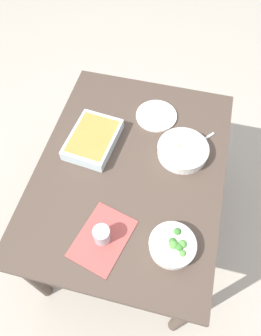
{
  "coord_description": "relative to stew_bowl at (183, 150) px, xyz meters",
  "views": [
    {
      "loc": [
        0.78,
        0.2,
        2.04
      ],
      "look_at": [
        0.0,
        0.0,
        0.74
      ],
      "focal_mm": 33.82,
      "sensor_mm": 36.0,
      "label": 1
    }
  ],
  "objects": [
    {
      "name": "ground_plane",
      "position": [
        0.14,
        -0.23,
        -0.77
      ],
      "size": [
        6.0,
        6.0,
        0.0
      ],
      "primitive_type": "plane",
      "color": "#B2A899"
    },
    {
      "name": "stew_bowl",
      "position": [
        0.0,
        0.0,
        0.0
      ],
      "size": [
        0.25,
        0.25,
        0.06
      ],
      "color": "white",
      "rests_on": "dining_table"
    },
    {
      "name": "dining_table",
      "position": [
        0.14,
        -0.23,
        -0.12
      ],
      "size": [
        1.2,
        0.9,
        0.74
      ],
      "color": "#4C3D33",
      "rests_on": "ground_plane"
    },
    {
      "name": "baking_dish",
      "position": [
        0.04,
        -0.45,
        0.0
      ],
      "size": [
        0.32,
        0.25,
        0.06
      ],
      "color": "silver",
      "rests_on": "dining_table"
    },
    {
      "name": "drink_cup",
      "position": [
        0.52,
        -0.26,
        0.01
      ],
      "size": [
        0.07,
        0.07,
        0.08
      ],
      "color": "#B2BCC6",
      "rests_on": "dining_table"
    },
    {
      "name": "spoon_by_stew",
      "position": [
        -0.08,
        0.07,
        -0.03
      ],
      "size": [
        0.15,
        0.13,
        0.01
      ],
      "color": "silver",
      "rests_on": "dining_table"
    },
    {
      "name": "placemat",
      "position": [
        0.52,
        -0.26,
        -0.03
      ],
      "size": [
        0.32,
        0.26,
        0.0
      ],
      "primitive_type": "cube",
      "rotation": [
        0.0,
        0.0,
        -0.25
      ],
      "color": "#B24C47",
      "rests_on": "dining_table"
    },
    {
      "name": "side_plate",
      "position": [
        -0.21,
        -0.17,
        -0.03
      ],
      "size": [
        0.22,
        0.22,
        0.01
      ],
      "primitive_type": "cylinder",
      "color": "white",
      "rests_on": "dining_table"
    },
    {
      "name": "broccoli_bowl",
      "position": [
        0.48,
        0.03,
        -0.0
      ],
      "size": [
        0.2,
        0.2,
        0.07
      ],
      "color": "white",
      "rests_on": "dining_table"
    }
  ]
}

